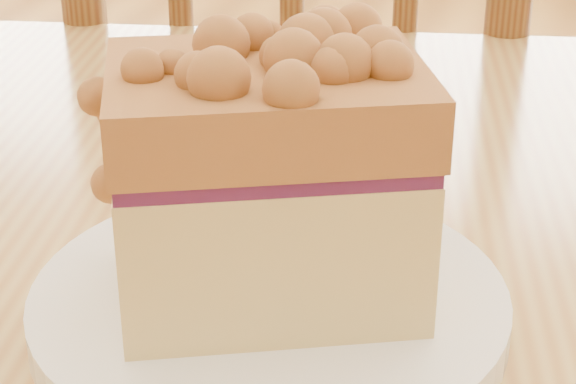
# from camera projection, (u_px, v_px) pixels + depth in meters

# --- Properties ---
(cafe_chair_main) EXTENTS (0.54, 0.54, 1.02)m
(cafe_chair_main) POSITION_uv_depth(u_px,v_px,m) (305.00, 188.00, 1.12)
(cafe_chair_main) COLOR brown
(cafe_chair_main) RESTS_ON ground
(plate) EXTENTS (0.22, 0.22, 0.02)m
(plate) POSITION_uv_depth(u_px,v_px,m) (269.00, 307.00, 0.45)
(plate) COLOR white
(plate) RESTS_ON cafe_table_main
(cake_slice) EXTENTS (0.16, 0.14, 0.12)m
(cake_slice) POSITION_uv_depth(u_px,v_px,m) (266.00, 170.00, 0.42)
(cake_slice) COLOR tan
(cake_slice) RESTS_ON plate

